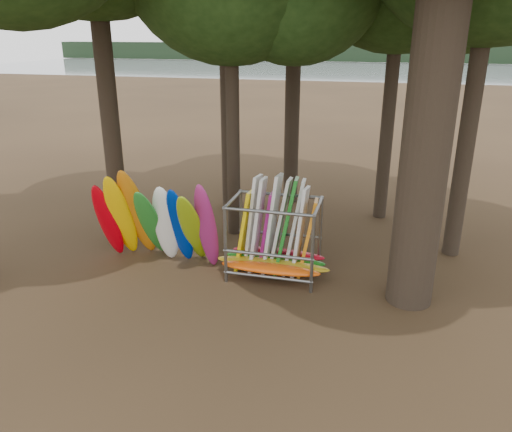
# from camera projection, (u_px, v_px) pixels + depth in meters

# --- Properties ---
(ground) EXTENTS (120.00, 120.00, 0.00)m
(ground) POSITION_uv_depth(u_px,v_px,m) (248.00, 282.00, 13.72)
(ground) COLOR #47331E
(ground) RESTS_ON ground
(lake) EXTENTS (160.00, 160.00, 0.00)m
(lake) POSITION_uv_depth(u_px,v_px,m) (364.00, 82.00, 68.18)
(lake) COLOR gray
(lake) RESTS_ON ground
(far_shore) EXTENTS (160.00, 4.00, 4.00)m
(far_shore) POSITION_uv_depth(u_px,v_px,m) (377.00, 53.00, 112.87)
(far_shore) COLOR black
(far_shore) RESTS_ON ground
(kayak_row) EXTENTS (3.83, 1.99, 3.12)m
(kayak_row) POSITION_uv_depth(u_px,v_px,m) (155.00, 222.00, 14.43)
(kayak_row) COLOR #C6000C
(kayak_row) RESTS_ON ground
(storage_rack) EXTENTS (3.22, 1.57, 2.91)m
(storage_rack) POSITION_uv_depth(u_px,v_px,m) (274.00, 241.00, 13.83)
(storage_rack) COLOR slate
(storage_rack) RESTS_ON ground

